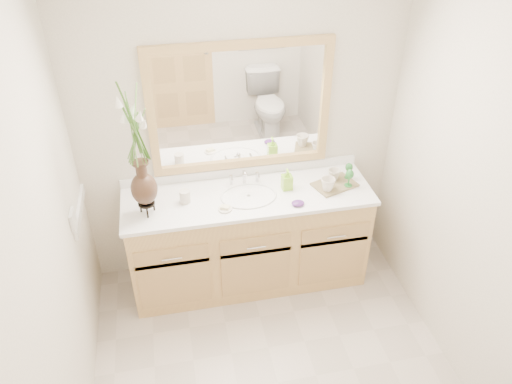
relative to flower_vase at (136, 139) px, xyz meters
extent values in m
plane|color=beige|center=(0.73, -0.94, -1.42)|extent=(2.60, 2.60, 0.00)
cube|color=white|center=(0.73, -0.94, 0.98)|extent=(2.40, 2.60, 0.02)
cube|color=white|center=(0.73, 0.36, -0.22)|extent=(2.40, 0.02, 2.40)
cube|color=white|center=(-0.47, -0.94, -0.22)|extent=(0.02, 2.60, 2.40)
cube|color=white|center=(1.93, -0.94, -0.22)|extent=(0.02, 2.60, 2.40)
cube|color=#DDBC6B|center=(0.73, 0.08, -1.02)|extent=(1.80, 0.55, 0.80)
cube|color=white|center=(0.73, 0.08, -0.60)|extent=(1.84, 0.57, 0.03)
ellipsoid|color=white|center=(0.73, 0.06, -0.64)|extent=(0.38, 0.30, 0.12)
cylinder|color=silver|center=(0.73, 0.24, -0.53)|extent=(0.02, 0.02, 0.11)
cylinder|color=silver|center=(0.63, 0.24, -0.55)|extent=(0.02, 0.02, 0.08)
cylinder|color=silver|center=(0.83, 0.24, -0.55)|extent=(0.02, 0.02, 0.08)
cube|color=white|center=(0.73, 0.35, -0.01)|extent=(1.20, 0.01, 0.85)
cube|color=#DDBC6B|center=(0.73, 0.34, 0.44)|extent=(1.32, 0.04, 0.06)
cube|color=#DDBC6B|center=(0.73, 0.34, -0.47)|extent=(1.32, 0.04, 0.06)
cube|color=#DDBC6B|center=(0.10, 0.34, -0.01)|extent=(0.06, 0.04, 0.85)
cube|color=#DDBC6B|center=(1.36, 0.34, -0.01)|extent=(0.06, 0.04, 0.85)
cube|color=white|center=(-0.46, -0.17, -0.44)|extent=(0.02, 0.12, 0.12)
cylinder|color=black|center=(0.00, 0.00, -0.50)|extent=(0.12, 0.12, 0.01)
ellipsoid|color=black|center=(0.00, 0.00, -0.38)|extent=(0.18, 0.18, 0.23)
cylinder|color=black|center=(0.00, 0.00, -0.23)|extent=(0.07, 0.07, 0.11)
cylinder|color=#4C7A33|center=(0.00, 0.00, 0.04)|extent=(0.06, 0.06, 0.42)
cylinder|color=beige|center=(0.27, 0.08, -0.54)|extent=(0.08, 0.08, 0.10)
cylinder|color=beige|center=(0.53, -0.07, -0.58)|extent=(0.10, 0.10, 0.01)
cube|color=beige|center=(0.53, -0.07, -0.57)|extent=(0.07, 0.06, 0.02)
imported|color=#88CA2F|center=(1.03, 0.10, -0.51)|extent=(0.07, 0.07, 0.15)
ellipsoid|color=#51246D|center=(1.05, -0.12, -0.57)|extent=(0.12, 0.11, 0.03)
cube|color=brown|center=(1.39, 0.07, -0.58)|extent=(0.36, 0.30, 0.02)
imported|color=beige|center=(1.31, 0.00, -0.52)|extent=(0.13, 0.13, 0.11)
imported|color=beige|center=(1.40, 0.13, -0.53)|extent=(0.12, 0.12, 0.09)
cylinder|color=#26722C|center=(1.48, 0.03, -0.57)|extent=(0.06, 0.06, 0.01)
cylinder|color=#26722C|center=(1.48, 0.03, -0.53)|extent=(0.01, 0.01, 0.09)
ellipsoid|color=#26722C|center=(1.48, 0.03, -0.47)|extent=(0.06, 0.06, 0.07)
cylinder|color=#26722C|center=(1.52, 0.13, -0.57)|extent=(0.05, 0.05, 0.01)
cylinder|color=#26722C|center=(1.52, 0.13, -0.53)|extent=(0.01, 0.01, 0.08)
ellipsoid|color=#26722C|center=(1.52, 0.13, -0.48)|extent=(0.06, 0.06, 0.07)
camera|label=1|loc=(0.19, -2.87, 1.52)|focal=35.00mm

